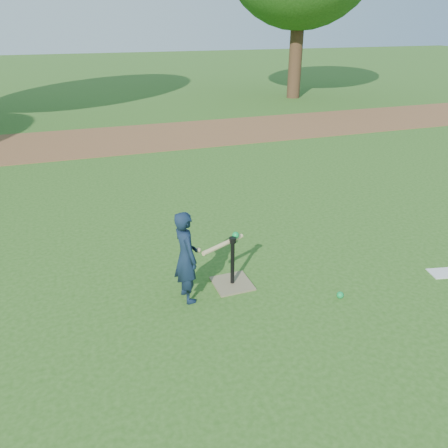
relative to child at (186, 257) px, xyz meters
name	(u,v)px	position (x,y,z in m)	size (l,w,h in m)	color
ground	(265,286)	(0.91, -0.07, -0.52)	(80.00, 80.00, 0.00)	#285116
dirt_strip	(150,137)	(0.91, 7.43, -0.52)	(24.00, 3.00, 0.01)	brown
child	(186,257)	(0.00, 0.00, 0.00)	(0.38, 0.25, 1.05)	#101E32
wiffle_ball_ground	(340,295)	(1.61, -0.56, -0.48)	(0.08, 0.08, 0.08)	#0D913E
clipboard	(442,273)	(3.08, -0.52, -0.52)	(0.30, 0.23, 0.01)	silver
batting_tee	(232,276)	(0.57, 0.09, -0.41)	(0.44, 0.44, 0.61)	#796D4C
swing_action	(223,243)	(0.45, 0.09, 0.05)	(0.61, 0.31, 0.13)	tan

